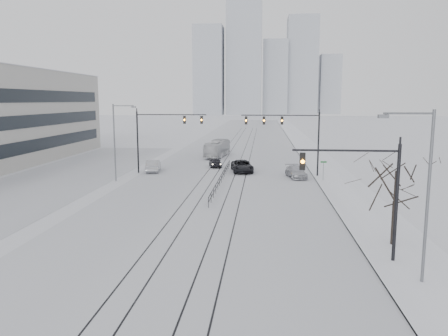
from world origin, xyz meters
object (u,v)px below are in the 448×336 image
sedan_sb_outer (153,166)px  sedan_nb_right (296,172)px  bare_tree (396,179)px  sedan_sb_inner (215,162)px  traffic_mast_near (369,186)px  sedan_nb_front (242,166)px  sedan_nb_far (243,165)px  box_truck (217,149)px

sedan_sb_outer → sedan_nb_right: size_ratio=0.99×
bare_tree → sedan_sb_inner: bare_tree is taller
traffic_mast_near → bare_tree: 3.85m
sedan_sb_inner → sedan_sb_outer: 9.17m
sedan_sb_inner → sedan_nb_front: size_ratio=0.71×
sedan_nb_front → sedan_nb_far: (0.00, 1.26, -0.07)m
bare_tree → sedan_nb_right: size_ratio=1.26×
sedan_nb_right → box_truck: bearing=111.5°
bare_tree → box_truck: bare_tree is taller
traffic_mast_near → sedan_nb_far: traffic_mast_near is taller
sedan_sb_inner → box_truck: (-0.87, 11.24, 0.69)m
sedan_sb_inner → sedan_nb_right: sedan_nb_right is taller
sedan_nb_right → sedan_nb_far: bearing=133.9°
sedan_nb_front → sedan_nb_far: bearing=80.7°
sedan_sb_inner → traffic_mast_near: bearing=98.6°
sedan_sb_inner → box_truck: bearing=-96.6°
traffic_mast_near → sedan_nb_front: bearing=105.4°
sedan_sb_inner → sedan_nb_far: size_ratio=0.96×
sedan_sb_outer → sedan_nb_front: size_ratio=0.85×
bare_tree → sedan_nb_front: (-11.20, 28.87, -3.71)m
sedan_sb_inner → sedan_nb_front: sedan_nb_front is taller
sedan_sb_outer → sedan_nb_far: 11.98m
sedan_nb_right → sedan_nb_far: 8.42m
bare_tree → sedan_sb_outer: (-23.01, 28.12, -3.70)m
bare_tree → sedan_nb_front: bare_tree is taller
sedan_sb_outer → sedan_nb_far: sedan_sb_outer is taller
sedan_nb_front → sedan_nb_right: sedan_nb_front is taller
traffic_mast_near → sedan_nb_right: size_ratio=1.45×
box_truck → sedan_nb_front: bearing=115.2°
traffic_mast_near → sedan_sb_outer: size_ratio=1.47×
bare_tree → sedan_nb_far: bearing=110.4°
sedan_nb_right → box_truck: box_truck is taller
sedan_nb_front → bare_tree: bearing=-78.1°
sedan_nb_far → traffic_mast_near: bearing=-79.2°
traffic_mast_near → sedan_nb_front: 33.28m
sedan_sb_outer → bare_tree: bearing=120.2°
sedan_nb_far → sedan_nb_front: bearing=-94.1°
bare_tree → sedan_sb_inner: 36.50m
bare_tree → sedan_sb_inner: bearing=114.8°
sedan_sb_inner → sedan_nb_front: bearing=123.4°
traffic_mast_near → box_truck: traffic_mast_near is taller
bare_tree → box_truck: (-16.09, 44.20, -3.12)m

